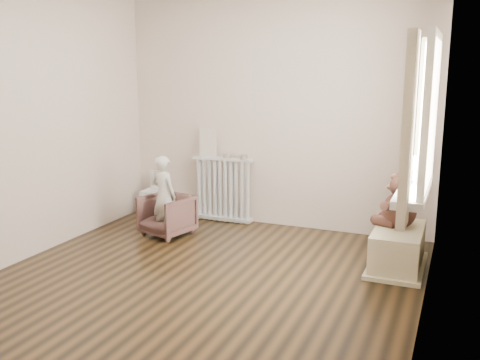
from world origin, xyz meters
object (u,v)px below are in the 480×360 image
at_px(armchair, 167,215).
at_px(teddy_bear, 400,195).
at_px(radiator, 223,189).
at_px(toy_bench, 398,247).
at_px(child, 164,196).
at_px(plush_cat, 415,170).
at_px(toy_vanity, 156,192).

distance_m(armchair, teddy_bear, 2.47).
xyz_separation_m(radiator, toy_bench, (2.11, -0.77, -0.19)).
bearing_deg(radiator, armchair, -114.51).
xyz_separation_m(child, plush_cat, (2.58, -0.44, 0.55)).
relative_size(child, teddy_bear, 1.79).
distance_m(child, teddy_bear, 2.44).
bearing_deg(plush_cat, child, 163.08).
relative_size(teddy_bear, plush_cat, 1.72).
distance_m(radiator, teddy_bear, 2.23).
bearing_deg(toy_bench, child, -179.73).
distance_m(toy_bench, plush_cat, 0.93).
bearing_deg(armchair, toy_bench, 14.63).
height_order(armchair, teddy_bear, teddy_bear).
xyz_separation_m(child, toy_bench, (2.44, 0.01, -0.25)).
height_order(radiator, armchair, radiator).
bearing_deg(child, toy_vanity, -37.86).
bearing_deg(teddy_bear, radiator, 179.89).
xyz_separation_m(radiator, armchair, (-0.34, -0.73, -0.17)).
distance_m(radiator, plush_cat, 2.63).
relative_size(toy_vanity, child, 0.63).
bearing_deg(toy_vanity, radiator, 1.92).
distance_m(toy_bench, teddy_bear, 0.47).
bearing_deg(child, plush_cat, -174.09).
height_order(child, toy_bench, child).
bearing_deg(child, toy_bench, -164.19).
distance_m(teddy_bear, plush_cat, 0.62).
xyz_separation_m(armchair, toy_bench, (2.44, -0.04, -0.02)).
bearing_deg(radiator, toy_vanity, -178.08).
distance_m(radiator, armchair, 0.82).
bearing_deg(teddy_bear, toy_bench, -58.80).
bearing_deg(toy_vanity, armchair, -51.50).
xyz_separation_m(toy_vanity, teddy_bear, (2.99, -0.69, 0.40)).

